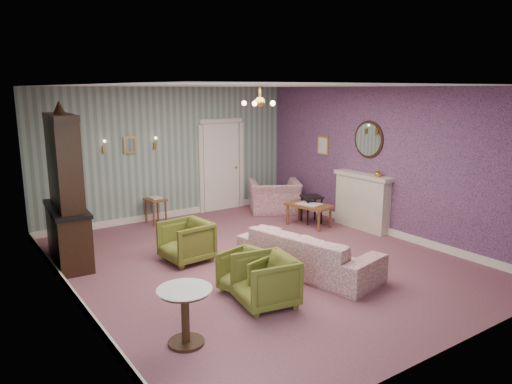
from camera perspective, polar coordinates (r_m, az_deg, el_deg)
floor at (r=8.21m, az=0.44°, el=-8.18°), size 7.00×7.00×0.00m
ceiling at (r=7.70m, az=0.47°, el=12.49°), size 7.00×7.00×0.00m
wall_back at (r=10.85m, az=-10.23°, el=4.52°), size 6.00×0.00×6.00m
wall_front at (r=5.42m, az=22.22°, el=-3.78°), size 6.00×0.00×6.00m
wall_left at (r=6.62m, az=-21.36°, el=-0.94°), size 0.00×7.00×7.00m
wall_right at (r=9.84m, az=14.95°, el=3.53°), size 0.00×7.00×7.00m
wall_right_floral at (r=9.83m, az=14.90°, el=3.53°), size 0.00×7.00×7.00m
door at (r=11.46m, az=-4.15°, el=3.21°), size 1.12×0.12×2.16m
olive_chair_a at (r=6.50m, az=1.10°, el=-10.24°), size 0.80×0.84×0.75m
olive_chair_b at (r=6.92m, az=-1.11°, el=-9.24°), size 0.74×0.77×0.66m
olive_chair_c at (r=8.18m, az=-8.28°, el=-5.59°), size 0.76×0.80×0.76m
sofa_chintz at (r=7.63m, az=6.24°, el=-6.29°), size 1.17×2.39×0.90m
wingback_chair at (r=11.25m, az=2.23°, el=0.07°), size 1.37×1.21×1.01m
dresser at (r=8.41m, az=-21.79°, el=0.69°), size 0.67×1.61×2.62m
fireplace at (r=10.16m, az=12.47°, el=-1.08°), size 0.30×1.40×1.16m
mantel_vase at (r=9.75m, az=14.27°, el=2.21°), size 0.15×0.15×0.15m
oval_mirror at (r=10.02m, az=13.19°, el=6.08°), size 0.04×0.76×0.84m
framed_print at (r=11.01m, az=7.96°, el=5.49°), size 0.04×0.34×0.42m
coffee_table at (r=10.22m, az=6.27°, el=-2.73°), size 0.74×1.05×0.49m
side_table_black at (r=10.46m, az=6.60°, el=-2.06°), size 0.49×0.49×0.60m
pedestal_table at (r=5.65m, az=-8.38°, el=-14.38°), size 0.71×0.71×0.68m
nesting_table at (r=10.54m, az=-11.81°, el=-2.11°), size 0.40×0.49×0.61m
gilt_mirror_back at (r=10.45m, az=-14.70°, el=5.41°), size 0.28×0.06×0.36m
sconce_left at (r=10.26m, az=-17.56°, el=5.13°), size 0.16×0.12×0.30m
sconce_right at (r=10.63m, az=-11.87°, el=5.66°), size 0.16×0.12×0.30m
chandelier at (r=7.71m, az=0.47°, el=10.49°), size 0.56×0.56×0.36m
burgundy_cushion at (r=11.10m, az=2.49°, el=-0.21°), size 0.41×0.28×0.39m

